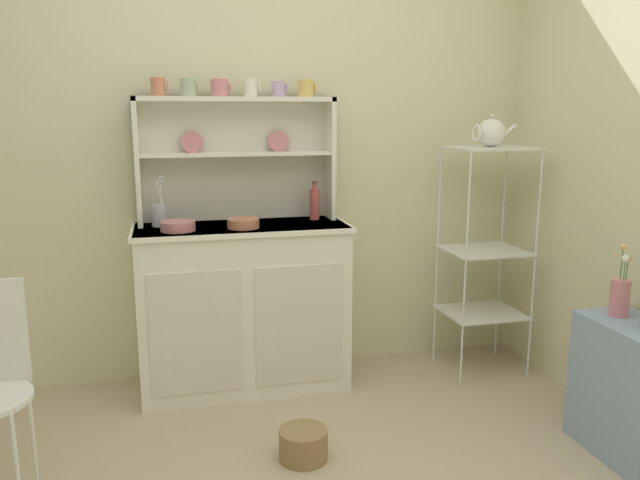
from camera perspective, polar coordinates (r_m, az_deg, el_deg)
wall_back at (r=3.44m, az=-6.85°, el=8.25°), size 3.84×0.05×2.50m
hutch_cabinet at (r=3.32m, az=-6.94°, el=-5.93°), size 1.09×0.45×0.88m
hutch_shelf_unit at (r=3.34m, az=-7.63°, el=8.20°), size 1.02×0.18×0.64m
bakers_rack at (r=3.57m, az=14.79°, el=0.31°), size 0.42×0.37×1.26m
side_shelf_blue at (r=3.02m, az=26.36°, el=-12.14°), size 0.28×0.48×0.58m
floor_basket at (r=2.79m, az=-1.52°, el=-18.02°), size 0.21×0.21×0.13m
cup_terracotta_0 at (r=3.27m, az=-14.45°, el=13.30°), size 0.08×0.07×0.09m
cup_sage_1 at (r=3.28m, az=-11.82°, el=13.39°), size 0.09×0.08×0.09m
cup_rose_2 at (r=3.29m, az=-9.09°, el=13.46°), size 0.10×0.08×0.09m
cup_cream_3 at (r=3.30m, az=-6.31°, el=13.59°), size 0.08×0.07×0.09m
cup_lilac_4 at (r=3.33m, az=-3.76°, el=13.48°), size 0.08×0.07×0.08m
cup_gold_5 at (r=3.35m, az=-1.27°, el=13.57°), size 0.10×0.08×0.09m
bowl_mixing_large at (r=3.12m, az=-12.76°, el=1.25°), size 0.17×0.17×0.05m
bowl_floral_medium at (r=3.15m, az=-6.97°, el=1.52°), size 0.16×0.16×0.05m
jam_bottle at (r=3.36m, az=-0.50°, el=3.35°), size 0.05×0.05×0.21m
utensil_jar at (r=3.27m, az=-14.33°, el=2.26°), size 0.08×0.08×0.25m
porcelain_teapot at (r=3.50m, az=15.24°, el=9.38°), size 0.24×0.15×0.17m
flower_vase at (r=2.98m, az=25.55°, el=-4.54°), size 0.08×0.08×0.31m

